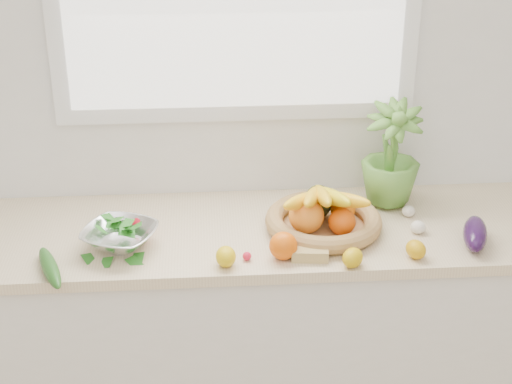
{
  "coord_description": "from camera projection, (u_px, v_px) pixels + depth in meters",
  "views": [
    {
      "loc": [
        -0.12,
        -0.46,
        2.23
      ],
      "look_at": [
        0.05,
        1.93,
        1.05
      ],
      "focal_mm": 55.0,
      "sensor_mm": 36.0,
      "label": 1
    }
  ],
  "objects": [
    {
      "name": "eggplant",
      "position": [
        475.0,
        234.0,
        2.63
      ],
      "size": [
        0.14,
        0.23,
        0.08
      ],
      "primitive_type": "ellipsoid",
      "rotation": [
        0.0,
        0.0,
        -0.3
      ],
      "color": "#260E36",
      "rests_on": "countertop"
    },
    {
      "name": "lemon_a",
      "position": [
        226.0,
        257.0,
        2.52
      ],
      "size": [
        0.07,
        0.08,
        0.07
      ],
      "primitive_type": "ellipsoid",
      "rotation": [
        0.0,
        0.0,
        -0.0
      ],
      "color": "#DCB40B",
      "rests_on": "countertop"
    },
    {
      "name": "potted_herb",
      "position": [
        391.0,
        153.0,
        2.83
      ],
      "size": [
        0.23,
        0.23,
        0.38
      ],
      "primitive_type": "imported",
      "rotation": [
        0.0,
        0.0,
        -0.11
      ],
      "color": "#599235",
      "rests_on": "countertop"
    },
    {
      "name": "countertop",
      "position": [
        241.0,
        233.0,
        2.76
      ],
      "size": [
        2.24,
        0.62,
        0.04
      ],
      "primitive_type": "cube",
      "color": "beige",
      "rests_on": "counter_cabinet"
    },
    {
      "name": "garlic_b",
      "position": [
        409.0,
        211.0,
        2.83
      ],
      "size": [
        0.06,
        0.06,
        0.04
      ],
      "primitive_type": "ellipsoid",
      "rotation": [
        0.0,
        0.0,
        0.19
      ],
      "color": "beige",
      "rests_on": "countertop"
    },
    {
      "name": "counter_cabinet",
      "position": [
        242.0,
        337.0,
        2.96
      ],
      "size": [
        2.2,
        0.58,
        0.86
      ],
      "primitive_type": "cube",
      "color": "silver",
      "rests_on": "ground"
    },
    {
      "name": "garlic_c",
      "position": [
        342.0,
        247.0,
        2.6
      ],
      "size": [
        0.06,
        0.06,
        0.04
      ],
      "primitive_type": "ellipsoid",
      "rotation": [
        0.0,
        0.0,
        -0.42
      ],
      "color": "beige",
      "rests_on": "countertop"
    },
    {
      "name": "fruit_basket",
      "position": [
        323.0,
        215.0,
        2.72
      ],
      "size": [
        0.42,
        0.42,
        0.2
      ],
      "color": "#AE744D",
      "rests_on": "countertop"
    },
    {
      "name": "colander_with_spinach",
      "position": [
        120.0,
        232.0,
        2.6
      ],
      "size": [
        0.31,
        0.31,
        0.12
      ],
      "color": "silver",
      "rests_on": "countertop"
    },
    {
      "name": "back_wall",
      "position": [
        236.0,
        79.0,
        2.83
      ],
      "size": [
        4.5,
        0.02,
        2.7
      ],
      "primitive_type": "cube",
      "color": "white",
      "rests_on": "ground"
    },
    {
      "name": "orange_loose",
      "position": [
        283.0,
        246.0,
        2.55
      ],
      "size": [
        0.12,
        0.12,
        0.09
      ],
      "primitive_type": "sphere",
      "rotation": [
        0.0,
        0.0,
        -0.3
      ],
      "color": "#E35707",
      "rests_on": "countertop"
    },
    {
      "name": "lemon_b",
      "position": [
        353.0,
        258.0,
        2.51
      ],
      "size": [
        0.1,
        0.1,
        0.06
      ],
      "primitive_type": "ellipsoid",
      "rotation": [
        0.0,
        0.0,
        -0.63
      ],
      "color": "gold",
      "rests_on": "countertop"
    },
    {
      "name": "lemon_c",
      "position": [
        416.0,
        249.0,
        2.56
      ],
      "size": [
        0.08,
        0.09,
        0.06
      ],
      "primitive_type": "ellipsoid",
      "rotation": [
        0.0,
        0.0,
        0.32
      ],
      "color": "#CF950B",
      "rests_on": "countertop"
    },
    {
      "name": "cucumber",
      "position": [
        50.0,
        267.0,
        2.47
      ],
      "size": [
        0.14,
        0.26,
        0.05
      ],
      "primitive_type": "ellipsoid",
      "rotation": [
        0.0,
        0.0,
        0.35
      ],
      "color": "#1F5117",
      "rests_on": "countertop"
    },
    {
      "name": "radish",
      "position": [
        247.0,
        256.0,
        2.55
      ],
      "size": [
        0.04,
        0.04,
        0.03
      ],
      "primitive_type": "sphere",
      "rotation": [
        0.0,
        0.0,
        0.3
      ],
      "color": "red",
      "rests_on": "countertop"
    },
    {
      "name": "apple",
      "position": [
        140.0,
        225.0,
        2.7
      ],
      "size": [
        0.09,
        0.09,
        0.07
      ],
      "primitive_type": "sphere",
      "rotation": [
        0.0,
        0.0,
        0.28
      ],
      "color": "red",
      "rests_on": "countertop"
    },
    {
      "name": "ginger",
      "position": [
        310.0,
        255.0,
        2.55
      ],
      "size": [
        0.12,
        0.06,
        0.04
      ],
      "primitive_type": "cube",
      "rotation": [
        0.0,
        0.0,
        -0.1
      ],
      "color": "tan",
      "rests_on": "countertop"
    },
    {
      "name": "garlic_a",
      "position": [
        418.0,
        227.0,
        2.72
      ],
      "size": [
        0.05,
        0.05,
        0.04
      ],
      "primitive_type": "ellipsoid",
      "rotation": [
        0.0,
        0.0,
        0.01
      ],
      "color": "white",
      "rests_on": "countertop"
    }
  ]
}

